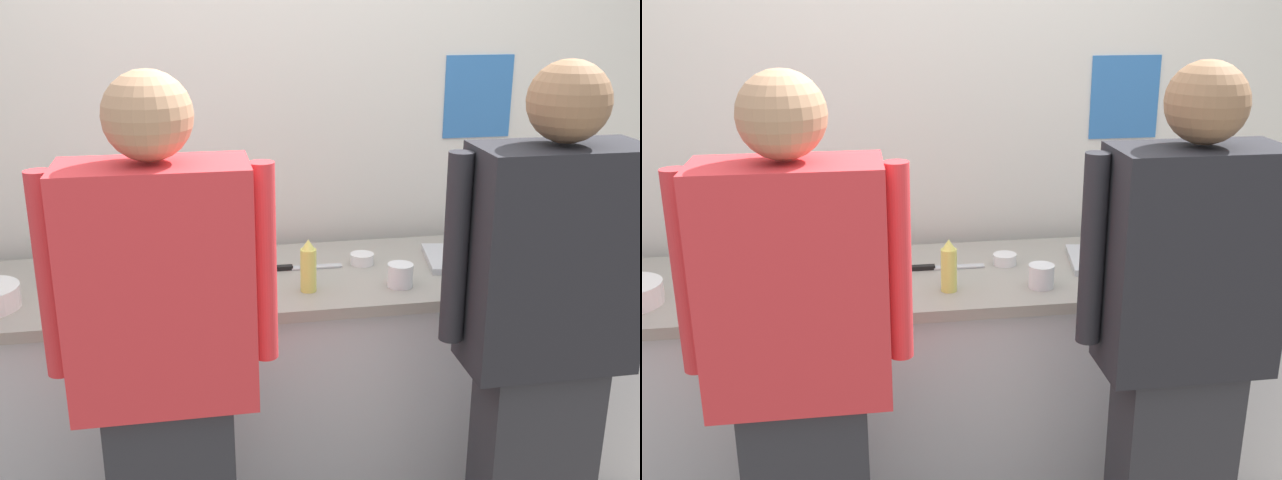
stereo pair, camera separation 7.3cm
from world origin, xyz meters
The scene contains 11 objects.
wall_back centered at (0.00, 0.83, 1.38)m, with size 4.30×0.11×2.75m.
prep_counter centered at (0.00, 0.36, 0.45)m, with size 2.74×0.68×0.90m.
chef_near_left centered at (-0.46, -0.32, 0.90)m, with size 0.62×0.24×1.70m.
chef_center centered at (0.63, -0.31, 0.91)m, with size 0.62×0.24×1.71m.
mixing_bowl_steel centered at (-0.63, 0.43, 0.97)m, with size 0.34×0.34×0.14m, color #B7BABF.
sheet_tray centered at (0.74, 0.36, 0.91)m, with size 0.49×0.29×0.02m, color #B7BABF.
squeeze_bottle_primary centered at (0.01, 0.19, 0.99)m, with size 0.06×0.06×0.19m.
ramekin_red_sauce centered at (0.25, 0.42, 0.92)m, with size 0.09×0.09×0.04m.
ramekin_green_sauce centered at (-0.37, 0.27, 0.92)m, with size 0.10×0.10×0.04m.
deli_cup centered at (0.33, 0.17, 0.94)m, with size 0.09×0.09×0.08m, color white.
chefs_knife centered at (0.01, 0.41, 0.90)m, with size 0.28×0.03×0.02m.
Camera 2 is at (-0.30, -2.18, 1.88)m, focal length 41.96 mm.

